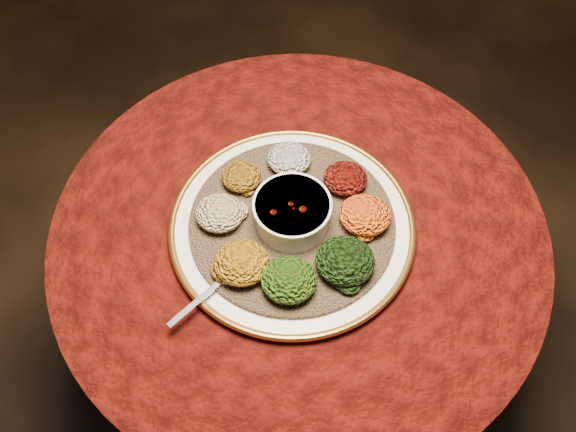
# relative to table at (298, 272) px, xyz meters

# --- Properties ---
(table) EXTENTS (0.96, 0.96, 0.73)m
(table) POSITION_rel_table_xyz_m (0.00, 0.00, 0.00)
(table) COLOR black
(table) RESTS_ON ground
(platter) EXTENTS (0.49, 0.49, 0.02)m
(platter) POSITION_rel_table_xyz_m (-0.01, -0.01, 0.19)
(platter) COLOR white
(platter) RESTS_ON table
(injera) EXTENTS (0.39, 0.39, 0.01)m
(injera) POSITION_rel_table_xyz_m (-0.01, -0.01, 0.20)
(injera) COLOR olive
(injera) RESTS_ON platter
(stew_bowl) EXTENTS (0.14, 0.14, 0.06)m
(stew_bowl) POSITION_rel_table_xyz_m (-0.01, -0.01, 0.24)
(stew_bowl) COLOR white
(stew_bowl) RESTS_ON injera
(spoon) EXTENTS (0.11, 0.13, 0.01)m
(spoon) POSITION_rel_table_xyz_m (-0.12, -0.15, 0.21)
(spoon) COLOR silver
(spoon) RESTS_ON injera
(portion_ayib) EXTENTS (0.09, 0.08, 0.04)m
(portion_ayib) POSITION_rel_table_xyz_m (-0.04, 0.13, 0.23)
(portion_ayib) COLOR beige
(portion_ayib) RESTS_ON injera
(portion_kitfo) EXTENTS (0.09, 0.08, 0.04)m
(portion_kitfo) POSITION_rel_table_xyz_m (0.08, 0.09, 0.23)
(portion_kitfo) COLOR black
(portion_kitfo) RESTS_ON injera
(portion_tikil) EXTENTS (0.10, 0.09, 0.05)m
(portion_tikil) POSITION_rel_table_xyz_m (0.12, 0.01, 0.23)
(portion_tikil) COLOR #BD7B0F
(portion_tikil) RESTS_ON injera
(portion_gomen) EXTENTS (0.11, 0.10, 0.05)m
(portion_gomen) POSITION_rel_table_xyz_m (0.09, -0.09, 0.23)
(portion_gomen) COLOR black
(portion_gomen) RESTS_ON injera
(portion_mixveg) EXTENTS (0.10, 0.09, 0.05)m
(portion_mixveg) POSITION_rel_table_xyz_m (-0.00, -0.14, 0.23)
(portion_mixveg) COLOR #942009
(portion_mixveg) RESTS_ON injera
(portion_kik) EXTENTS (0.10, 0.09, 0.05)m
(portion_kik) POSITION_rel_table_xyz_m (-0.09, -0.12, 0.23)
(portion_kik) COLOR #B4780F
(portion_kik) RESTS_ON injera
(portion_timatim) EXTENTS (0.09, 0.09, 0.04)m
(portion_timatim) POSITION_rel_table_xyz_m (-0.15, -0.02, 0.23)
(portion_timatim) COLOR maroon
(portion_timatim) RESTS_ON injera
(portion_shiro) EXTENTS (0.08, 0.07, 0.04)m
(portion_shiro) POSITION_rel_table_xyz_m (-0.12, 0.07, 0.23)
(portion_shiro) COLOR #8A5910
(portion_shiro) RESTS_ON injera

